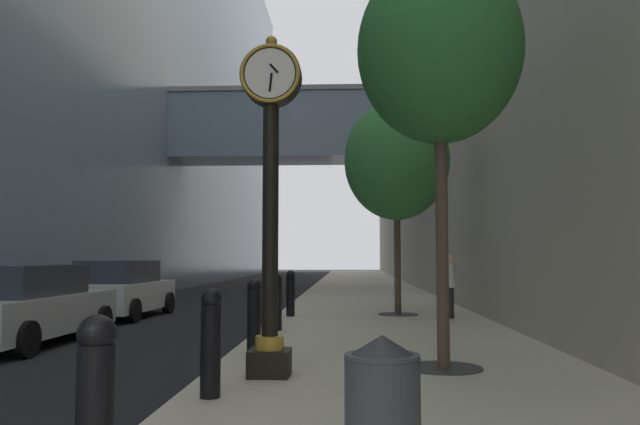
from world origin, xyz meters
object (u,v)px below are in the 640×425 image
trash_bin (383,411)px  car_white_near (120,290)px  car_silver_mid (23,306)px  bollard_second (211,340)px  bollard_third (254,314)px  bollard_fourth (277,301)px  street_tree_near (439,52)px  pedestrian_walking (448,284)px  street_clock (270,186)px  bollard_fifth (291,292)px  bollard_nearest (95,410)px  street_tree_mid_near (397,160)px

trash_bin → car_white_near: bearing=117.3°
trash_bin → car_silver_mid: car_silver_mid is taller
bollard_second → bollard_third: size_ratio=1.00×
bollard_third → bollard_fourth: 3.19m
street_tree_near → pedestrian_walking: size_ratio=3.61×
street_clock → bollard_fifth: size_ratio=3.79×
street_clock → bollard_nearest: 4.89m
street_clock → bollard_fourth: street_clock is taller
street_clock → pedestrian_walking: (3.65, 7.95, -1.67)m
bollard_fifth → pedestrian_walking: pedestrian_walking is taller
bollard_nearest → car_silver_mid: 9.45m
street_clock → bollard_nearest: size_ratio=3.79×
bollard_fourth → street_tree_near: (2.92, -4.42, 3.98)m
bollard_fifth → trash_bin: 12.43m
bollard_second → bollard_fifth: size_ratio=1.00×
bollard_fourth → pedestrian_walking: (4.16, 2.84, 0.24)m
bollard_nearest → bollard_fifth: (0.00, 12.78, 0.00)m
bollard_nearest → car_white_near: bearing=110.1°
trash_bin → pedestrian_walking: pedestrian_walking is taller
bollard_fourth → bollard_fifth: 3.19m
street_tree_mid_near → trash_bin: 13.47m
pedestrian_walking → car_white_near: size_ratio=0.40×
bollard_second → trash_bin: bearing=-56.4°
bollard_second → bollard_third: 3.19m
bollard_fourth → bollard_second: bearing=-90.0°
bollard_third → pedestrian_walking: bearing=55.4°
street_clock → trash_bin: bearing=-72.1°
bollard_fifth → car_silver_mid: 6.73m
street_clock → pedestrian_walking: street_clock is taller
car_silver_mid → street_tree_mid_near: bearing=34.1°
bollard_nearest → bollard_third: (0.00, 6.39, 0.00)m
bollard_fourth → trash_bin: bearing=-78.8°
bollard_third → street_tree_near: (2.92, -1.23, 3.98)m
bollard_third → trash_bin: 6.18m
trash_bin → bollard_fifth: bearing=98.3°
bollard_nearest → bollard_second: (0.00, 3.19, 0.00)m
bollard_third → street_tree_near: size_ratio=0.20×
bollard_second → bollard_fourth: same height
trash_bin → car_white_near: (-6.77, 13.11, 0.11)m
bollard_nearest → street_tree_near: bearing=60.5°
street_clock → bollard_fifth: bearing=93.5°
trash_bin → bollard_fourth: bearing=101.2°
street_clock → bollard_third: (-0.51, 1.91, -1.91)m
bollard_second → street_tree_mid_near: street_tree_mid_near is taller
bollard_fourth → street_tree_mid_near: street_tree_mid_near is taller
bollard_fifth → street_clock: bearing=-86.5°
street_tree_near → car_white_near: (-7.89, 8.44, -3.97)m
bollard_third → car_white_near: size_ratio=0.29×
car_silver_mid → bollard_fifth: bearing=43.9°
street_clock → bollard_second: 2.36m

